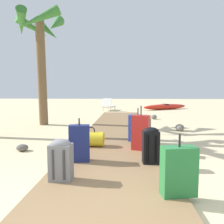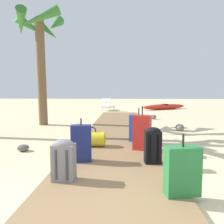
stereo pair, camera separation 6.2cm
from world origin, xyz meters
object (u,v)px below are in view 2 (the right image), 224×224
at_px(suitcase_navy, 81,143).
at_px(palm_tree_far_left, 39,41).
at_px(backpack_black, 153,144).
at_px(kayak, 164,107).
at_px(backpack_grey, 64,159).
at_px(suitcase_red, 142,132).
at_px(duffel_bag_yellow, 92,139).
at_px(backpack_teal, 146,126).
at_px(suitcase_green, 182,171).
at_px(suitcase_blue, 139,128).
at_px(lounge_chair, 108,106).

bearing_deg(suitcase_navy, palm_tree_far_left, 117.76).
xyz_separation_m(backpack_black, kayak, (2.39, 11.84, -0.21)).
bearing_deg(backpack_grey, suitcase_red, 54.09).
bearing_deg(suitcase_navy, kayak, 73.09).
relative_size(duffel_bag_yellow, backpack_teal, 1.00).
relative_size(suitcase_red, palm_tree_far_left, 0.22).
xyz_separation_m(suitcase_green, backpack_black, (-0.18, 1.13, 0.03)).
bearing_deg(kayak, suitcase_red, -102.79).
bearing_deg(duffel_bag_yellow, backpack_teal, 39.69).
xyz_separation_m(duffel_bag_yellow, palm_tree_far_left, (-2.36, 3.36, 2.83)).
bearing_deg(suitcase_navy, suitcase_blue, 55.49).
bearing_deg(palm_tree_far_left, suitcase_blue, -39.85).
distance_m(suitcase_red, lounge_chair, 9.96).
height_order(duffel_bag_yellow, backpack_grey, backpack_grey).
distance_m(suitcase_green, suitcase_red, 2.00).
bearing_deg(suitcase_navy, lounge_chair, 91.41).
xyz_separation_m(suitcase_red, backpack_black, (0.10, -0.85, -0.04)).
bearing_deg(suitcase_green, palm_tree_far_left, 123.55).
relative_size(suitcase_blue, lounge_chair, 0.49).
height_order(backpack_teal, lounge_chair, lounge_chair).
height_order(suitcase_blue, lounge_chair, suitcase_blue).
relative_size(suitcase_green, backpack_black, 1.19).
xyz_separation_m(suitcase_blue, kayak, (2.51, 10.24, -0.21)).
height_order(duffel_bag_yellow, lounge_chair, lounge_chair).
distance_m(suitcase_green, kayak, 13.17).
relative_size(palm_tree_far_left, kayak, 1.19).
height_order(suitcase_green, backpack_teal, suitcase_green).
height_order(palm_tree_far_left, kayak, palm_tree_far_left).
xyz_separation_m(backpack_grey, kayak, (3.67, 12.62, -0.19)).
height_order(suitcase_green, backpack_grey, suitcase_green).
distance_m(suitcase_navy, backpack_teal, 2.47).
bearing_deg(palm_tree_far_left, suitcase_navy, -62.24).
height_order(suitcase_green, suitcase_navy, suitcase_navy).
distance_m(suitcase_green, palm_tree_far_left, 7.21).
bearing_deg(duffel_bag_yellow, suitcase_blue, 27.07).
bearing_deg(suitcase_red, suitcase_navy, -143.47).
xyz_separation_m(suitcase_navy, lounge_chair, (-0.26, 10.68, -0.06)).
relative_size(backpack_black, palm_tree_far_left, 0.14).
bearing_deg(suitcase_green, suitcase_red, 98.21).
distance_m(backpack_black, kayak, 12.08).
xyz_separation_m(suitcase_blue, suitcase_red, (0.01, -0.76, 0.04)).
relative_size(suitcase_green, palm_tree_far_left, 0.17).
distance_m(suitcase_blue, kayak, 10.54).
xyz_separation_m(duffel_bag_yellow, lounge_chair, (-0.31, 9.64, 0.09)).
bearing_deg(palm_tree_far_left, backpack_teal, -32.46).
relative_size(suitcase_green, kayak, 0.20).
bearing_deg(lounge_chair, duffel_bag_yellow, -88.16).
bearing_deg(kayak, backpack_teal, -103.18).
bearing_deg(backpack_black, duffel_bag_yellow, 136.85).
xyz_separation_m(suitcase_blue, palm_tree_far_left, (-3.39, 2.83, 2.68)).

